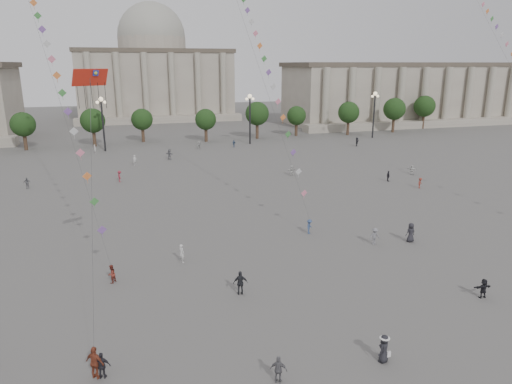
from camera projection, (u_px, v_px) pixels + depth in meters
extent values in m
plane|color=#595653|center=(321.00, 324.00, 30.44)|extent=(360.00, 360.00, 0.00)
cube|color=gray|center=(419.00, 94.00, 136.58)|extent=(80.00, 22.00, 16.00)
cube|color=#4E4539|center=(422.00, 65.00, 134.26)|extent=(81.60, 22.44, 1.20)
cube|color=gray|center=(446.00, 123.00, 126.48)|extent=(84.00, 4.00, 2.00)
cube|color=gray|center=(155.00, 86.00, 147.65)|extent=(46.00, 30.00, 20.00)
cube|color=#4E4539|center=(153.00, 51.00, 144.78)|extent=(46.92, 30.60, 1.20)
cube|color=gray|center=(161.00, 119.00, 134.40)|extent=(48.30, 4.00, 2.00)
cylinder|color=gray|center=(152.00, 45.00, 144.27)|extent=(21.00, 21.00, 5.00)
sphere|color=#98978A|center=(152.00, 37.00, 143.59)|extent=(21.00, 21.00, 21.00)
cylinder|color=#3B2B1D|center=(29.00, 140.00, 93.64)|extent=(0.70, 0.70, 3.52)
sphere|color=black|center=(27.00, 122.00, 92.64)|extent=(5.12, 5.12, 5.12)
cylinder|color=#3B2B1D|center=(91.00, 137.00, 96.95)|extent=(0.70, 0.70, 3.52)
sphere|color=black|center=(89.00, 120.00, 95.95)|extent=(5.12, 5.12, 5.12)
cylinder|color=#3B2B1D|center=(148.00, 135.00, 100.26)|extent=(0.70, 0.70, 3.52)
sphere|color=black|center=(147.00, 118.00, 99.26)|extent=(5.12, 5.12, 5.12)
cylinder|color=#3B2B1D|center=(202.00, 132.00, 103.56)|extent=(0.70, 0.70, 3.52)
sphere|color=black|center=(202.00, 116.00, 102.57)|extent=(5.12, 5.12, 5.12)
cylinder|color=#3B2B1D|center=(253.00, 130.00, 106.87)|extent=(0.70, 0.70, 3.52)
sphere|color=black|center=(253.00, 114.00, 105.88)|extent=(5.12, 5.12, 5.12)
cylinder|color=#3B2B1D|center=(301.00, 128.00, 110.18)|extent=(0.70, 0.70, 3.52)
sphere|color=black|center=(301.00, 113.00, 109.19)|extent=(5.12, 5.12, 5.12)
cylinder|color=#3B2B1D|center=(345.00, 126.00, 113.49)|extent=(0.70, 0.70, 3.52)
sphere|color=black|center=(346.00, 112.00, 112.50)|extent=(5.12, 5.12, 5.12)
cylinder|color=#3B2B1D|center=(388.00, 125.00, 116.80)|extent=(0.70, 0.70, 3.52)
sphere|color=black|center=(389.00, 110.00, 115.80)|extent=(5.12, 5.12, 5.12)
cylinder|color=#3B2B1D|center=(428.00, 123.00, 120.11)|extent=(0.70, 0.70, 3.52)
sphere|color=black|center=(429.00, 109.00, 119.11)|extent=(5.12, 5.12, 5.12)
cylinder|color=#262628|center=(103.00, 126.00, 89.52)|extent=(0.36, 0.36, 10.00)
sphere|color=#FFE5B2|center=(101.00, 99.00, 88.11)|extent=(0.90, 0.90, 0.90)
sphere|color=#FFE5B2|center=(97.00, 102.00, 88.08)|extent=(0.60, 0.60, 0.60)
sphere|color=#FFE5B2|center=(105.00, 102.00, 88.47)|extent=(0.60, 0.60, 0.60)
cylinder|color=#262628|center=(250.00, 121.00, 97.79)|extent=(0.36, 0.36, 10.00)
sphere|color=#FFE5B2|center=(250.00, 96.00, 96.38)|extent=(0.90, 0.90, 0.90)
sphere|color=#FFE5B2|center=(247.00, 99.00, 96.35)|extent=(0.60, 0.60, 0.60)
sphere|color=#FFE5B2|center=(253.00, 99.00, 96.74)|extent=(0.60, 0.60, 0.60)
cylinder|color=#262628|center=(374.00, 116.00, 106.06)|extent=(0.36, 0.36, 10.00)
sphere|color=#FFE5B2|center=(375.00, 94.00, 104.66)|extent=(0.90, 0.90, 0.90)
sphere|color=#FFE5B2|center=(372.00, 96.00, 104.63)|extent=(0.60, 0.60, 0.60)
sphere|color=#FFE5B2|center=(378.00, 96.00, 105.01)|extent=(0.60, 0.60, 0.60)
imported|color=#324A70|center=(234.00, 144.00, 95.05)|extent=(0.94, 0.56, 1.50)
imported|color=black|center=(483.00, 288.00, 33.66)|extent=(1.42, 0.55, 1.50)
imported|color=#BBBAB6|center=(199.00, 145.00, 92.81)|extent=(1.13, 1.54, 1.61)
imported|color=slate|center=(375.00, 236.00, 43.62)|extent=(1.11, 0.68, 1.67)
imported|color=silver|center=(412.00, 169.00, 71.70)|extent=(1.27, 1.28, 1.48)
imported|color=maroon|center=(420.00, 183.00, 63.53)|extent=(1.11, 0.98, 1.48)
imported|color=black|center=(357.00, 142.00, 96.20)|extent=(1.52, 1.67, 1.86)
imported|color=beige|center=(95.00, 149.00, 88.28)|extent=(0.70, 0.76, 1.74)
imported|color=slate|center=(169.00, 154.00, 82.65)|extent=(1.61, 1.64, 1.87)
imported|color=silver|center=(182.00, 253.00, 39.69)|extent=(0.63, 0.72, 1.68)
imported|color=#5D5D62|center=(27.00, 183.00, 63.37)|extent=(0.93, 0.42, 1.56)
imported|color=maroon|center=(120.00, 176.00, 66.90)|extent=(0.82, 1.18, 1.68)
imported|color=silver|center=(292.00, 170.00, 70.76)|extent=(1.56, 0.77, 1.61)
imported|color=#232227|center=(388.00, 176.00, 67.22)|extent=(0.57, 0.99, 1.59)
imported|color=beige|center=(135.00, 160.00, 77.78)|extent=(0.79, 0.72, 1.82)
imported|color=#232228|center=(411.00, 233.00, 44.23)|extent=(0.95, 0.63, 1.92)
imported|color=brown|center=(95.00, 363.00, 24.93)|extent=(1.19, 1.06, 1.94)
imported|color=#232228|center=(102.00, 366.00, 24.97)|extent=(0.99, 0.61, 1.57)
imported|color=#5E5D61|center=(279.00, 370.00, 24.64)|extent=(1.01, 0.78, 1.59)
imported|color=#222328|center=(241.00, 283.00, 34.11)|extent=(1.15, 0.63, 1.86)
imported|color=maroon|center=(111.00, 274.00, 35.96)|extent=(0.90, 0.93, 1.51)
imported|color=#344A75|center=(309.00, 227.00, 46.47)|extent=(1.07, 1.10, 1.51)
imported|color=black|center=(384.00, 349.00, 26.34)|extent=(1.00, 0.92, 1.71)
cone|color=white|center=(385.00, 337.00, 26.14)|extent=(0.52, 0.52, 0.14)
cylinder|color=white|center=(385.00, 338.00, 26.15)|extent=(0.60, 0.60, 0.02)
cube|color=white|center=(389.00, 354.00, 26.36)|extent=(0.22, 0.10, 0.35)
cube|color=red|center=(90.00, 77.00, 27.61)|extent=(2.18, 1.52, 1.02)
cube|color=#198B21|center=(84.00, 73.00, 27.40)|extent=(0.40, 0.34, 0.34)
cube|color=#2036B2|center=(96.00, 73.00, 27.60)|extent=(0.40, 0.34, 0.34)
sphere|color=gold|center=(83.00, 73.00, 27.37)|extent=(0.20, 0.20, 0.20)
sphere|color=gold|center=(96.00, 73.00, 27.56)|extent=(0.20, 0.20, 0.20)
cylinder|color=#3F3F3F|center=(92.00, 208.00, 26.18)|extent=(0.02, 0.02, 16.00)
cylinder|color=#3F3F3F|center=(34.00, 18.00, 48.98)|extent=(0.02, 0.02, 60.89)
cube|color=#8153A7|center=(102.00, 230.00, 36.48)|extent=(0.76, 0.25, 0.76)
cube|color=#418D41|center=(94.00, 201.00, 37.34)|extent=(0.76, 0.25, 0.76)
cube|color=orange|center=(87.00, 176.00, 38.23)|extent=(0.76, 0.25, 0.76)
cube|color=pink|center=(80.00, 153.00, 39.15)|extent=(0.76, 0.25, 0.76)
cube|color=silver|center=(74.00, 131.00, 40.08)|extent=(0.76, 0.25, 0.76)
cube|color=#8153A7|center=(68.00, 111.00, 41.03)|extent=(0.76, 0.25, 0.76)
cube|color=#418D41|center=(62.00, 93.00, 41.99)|extent=(0.76, 0.25, 0.76)
cube|color=orange|center=(57.00, 75.00, 42.95)|extent=(0.76, 0.25, 0.76)
cube|color=pink|center=(52.00, 59.00, 43.93)|extent=(0.76, 0.25, 0.76)
cube|color=silver|center=(47.00, 44.00, 44.91)|extent=(0.76, 0.25, 0.76)
cube|color=#8153A7|center=(42.00, 29.00, 45.90)|extent=(0.76, 0.25, 0.76)
cube|color=#418D41|center=(38.00, 16.00, 46.89)|extent=(0.76, 0.25, 0.76)
cube|color=orange|center=(33.00, 3.00, 47.89)|extent=(0.76, 0.25, 0.76)
cylinder|color=#3F3F3F|center=(238.00, 5.00, 59.09)|extent=(0.02, 0.02, 61.99)
cube|color=pink|center=(304.00, 193.00, 46.83)|extent=(0.76, 0.25, 0.76)
cube|color=silver|center=(299.00, 172.00, 47.52)|extent=(0.76, 0.25, 0.76)
cube|color=#8153A7|center=(293.00, 152.00, 48.25)|extent=(0.76, 0.25, 0.76)
cube|color=#418D41|center=(288.00, 134.00, 49.01)|extent=(0.76, 0.25, 0.76)
cube|color=orange|center=(283.00, 117.00, 49.78)|extent=(0.76, 0.25, 0.76)
cube|color=pink|center=(278.00, 102.00, 50.57)|extent=(0.76, 0.25, 0.76)
cube|color=silver|center=(273.00, 87.00, 51.37)|extent=(0.76, 0.25, 0.76)
cube|color=#8153A7|center=(269.00, 72.00, 52.17)|extent=(0.76, 0.25, 0.76)
cube|color=#418D41|center=(264.00, 59.00, 52.99)|extent=(0.76, 0.25, 0.76)
cube|color=orange|center=(260.00, 46.00, 53.81)|extent=(0.76, 0.25, 0.76)
cube|color=pink|center=(256.00, 33.00, 54.64)|extent=(0.76, 0.25, 0.76)
cube|color=silver|center=(251.00, 22.00, 55.47)|extent=(0.76, 0.25, 0.76)
cube|color=#8153A7|center=(247.00, 10.00, 56.31)|extent=(0.76, 0.25, 0.76)
cylinder|color=#3F3F3F|center=(511.00, 66.00, 59.81)|extent=(0.02, 0.02, 53.54)
cube|color=orange|center=(512.00, 53.00, 59.37)|extent=(0.76, 0.25, 0.76)
cube|color=pink|center=(507.00, 44.00, 60.96)|extent=(0.76, 0.25, 0.76)
cube|color=silver|center=(502.00, 35.00, 62.56)|extent=(0.76, 0.25, 0.76)
cube|color=#8153A7|center=(497.00, 27.00, 64.16)|extent=(0.76, 0.25, 0.76)
cube|color=#418D41|center=(492.00, 19.00, 65.77)|extent=(0.76, 0.25, 0.76)
cube|color=orange|center=(487.00, 11.00, 67.38)|extent=(0.76, 0.25, 0.76)
cube|color=pink|center=(483.00, 4.00, 68.99)|extent=(0.76, 0.25, 0.76)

